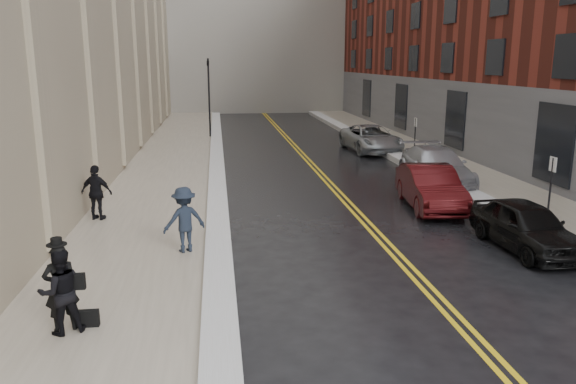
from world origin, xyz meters
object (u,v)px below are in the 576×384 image
object	(u,v)px
car_silver_far	(371,138)
pedestrian_main	(61,288)
pedestrian_b	(184,220)
car_silver_near	(436,167)
pedestrian_a	(61,292)
car_maroon	(430,187)
car_black	(526,226)
pedestrian_c	(97,193)

from	to	relation	value
car_silver_far	pedestrian_main	xyz separation A→B (m)	(-11.60, -20.84, 0.24)
pedestrian_b	car_silver_near	bearing A→B (deg)	-163.99
car_silver_near	car_silver_far	world-z (taller)	car_silver_near
pedestrian_a	pedestrian_b	world-z (taller)	pedestrian_b
car_maroon	car_black	bearing A→B (deg)	-72.92
car_silver_near	pedestrian_c	distance (m)	13.42
pedestrian_main	pedestrian_a	distance (m)	0.10
car_black	pedestrian_c	bearing A→B (deg)	159.09
car_silver_far	pedestrian_b	distance (m)	19.18
pedestrian_main	pedestrian_a	size ratio (longest dim) A/B	1.04
car_black	car_maroon	world-z (taller)	car_maroon
car_black	pedestrian_a	xyz separation A→B (m)	(-11.17, -3.72, 0.28)
pedestrian_a	car_maroon	bearing A→B (deg)	-163.78
car_silver_near	car_maroon	bearing A→B (deg)	-109.62
pedestrian_main	car_silver_near	bearing A→B (deg)	-154.31
pedestrian_main	pedestrian_b	world-z (taller)	pedestrian_b
car_silver_far	pedestrian_main	distance (m)	23.85
car_maroon	pedestrian_main	distance (m)	13.20
pedestrian_main	pedestrian_c	distance (m)	7.71
car_maroon	pedestrian_main	bearing A→B (deg)	-135.16
car_black	pedestrian_main	bearing A→B (deg)	-164.47
car_silver_far	pedestrian_c	bearing A→B (deg)	-137.33
car_maroon	pedestrian_c	xyz separation A→B (m)	(-11.15, -0.62, 0.28)
pedestrian_b	pedestrian_a	bearing A→B (deg)	43.60
car_black	car_maroon	distance (m)	4.75
car_black	pedestrian_c	size ratio (longest dim) A/B	2.27
car_silver_near	pedestrian_main	size ratio (longest dim) A/B	3.20
car_silver_near	pedestrian_c	xyz separation A→B (m)	(-12.75, -4.18, 0.25)
car_black	car_silver_far	size ratio (longest dim) A/B	0.74
pedestrian_main	pedestrian_b	bearing A→B (deg)	-134.67
car_black	pedestrian_main	world-z (taller)	pedestrian_main
car_black	pedestrian_a	size ratio (longest dim) A/B	2.46
car_silver_far	pedestrian_c	size ratio (longest dim) A/B	3.06
car_black	pedestrian_b	world-z (taller)	pedestrian_b
car_silver_far	car_black	bearing A→B (deg)	-95.27
car_silver_near	pedestrian_b	size ratio (longest dim) A/B	3.08
pedestrian_a	pedestrian_c	distance (m)	7.81
car_maroon	pedestrian_b	xyz separation A→B (m)	(-8.26, -4.05, 0.28)
pedestrian_main	car_silver_far	bearing A→B (deg)	-138.35
pedestrian_b	pedestrian_c	xyz separation A→B (m)	(-2.88, 3.43, 0.01)
car_maroon	pedestrian_c	world-z (taller)	pedestrian_c
car_black	car_silver_near	world-z (taller)	car_silver_near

